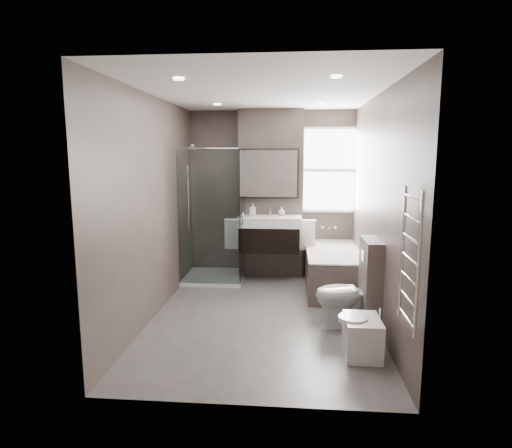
# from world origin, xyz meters

# --- Properties ---
(room) EXTENTS (2.70, 3.90, 2.70)m
(room) POSITION_xyz_m (0.00, 0.00, 1.30)
(room) COLOR #56514F
(room) RESTS_ON ground
(vanity_pier) EXTENTS (1.00, 0.25, 2.60)m
(vanity_pier) POSITION_xyz_m (0.00, 1.77, 1.30)
(vanity_pier) COLOR #4C413C
(vanity_pier) RESTS_ON ground
(vanity) EXTENTS (0.95, 0.47, 0.66)m
(vanity) POSITION_xyz_m (0.00, 1.43, 0.74)
(vanity) COLOR black
(vanity) RESTS_ON vanity_pier
(mirror_cabinet) EXTENTS (0.86, 0.08, 0.76)m
(mirror_cabinet) POSITION_xyz_m (0.00, 1.61, 1.63)
(mirror_cabinet) COLOR black
(mirror_cabinet) RESTS_ON vanity_pier
(towel_left) EXTENTS (0.24, 0.06, 0.44)m
(towel_left) POSITION_xyz_m (-0.56, 1.40, 0.72)
(towel_left) COLOR silver
(towel_left) RESTS_ON vanity_pier
(towel_right) EXTENTS (0.24, 0.06, 0.44)m
(towel_right) POSITION_xyz_m (0.56, 1.40, 0.72)
(towel_right) COLOR silver
(towel_right) RESTS_ON vanity_pier
(shower_enclosure) EXTENTS (0.90, 0.90, 2.00)m
(shower_enclosure) POSITION_xyz_m (-0.75, 1.35, 0.49)
(shower_enclosure) COLOR white
(shower_enclosure) RESTS_ON ground
(bathtub) EXTENTS (0.75, 1.60, 0.57)m
(bathtub) POSITION_xyz_m (0.92, 1.10, 0.32)
(bathtub) COLOR #4C413C
(bathtub) RESTS_ON ground
(window) EXTENTS (0.98, 0.06, 1.33)m
(window) POSITION_xyz_m (0.90, 1.88, 1.68)
(window) COLOR white
(window) RESTS_ON room
(toilet) EXTENTS (0.79, 0.55, 0.74)m
(toilet) POSITION_xyz_m (0.97, -0.25, 0.37)
(toilet) COLOR white
(toilet) RESTS_ON ground
(cistern_box) EXTENTS (0.19, 0.55, 1.00)m
(cistern_box) POSITION_xyz_m (1.21, -0.25, 0.50)
(cistern_box) COLOR #4C413C
(cistern_box) RESTS_ON ground
(bidet) EXTENTS (0.40, 0.46, 0.49)m
(bidet) POSITION_xyz_m (1.01, -0.97, 0.20)
(bidet) COLOR white
(bidet) RESTS_ON ground
(towel_radiator) EXTENTS (0.03, 0.49, 1.10)m
(towel_radiator) POSITION_xyz_m (1.25, -1.60, 1.12)
(towel_radiator) COLOR silver
(towel_radiator) RESTS_ON room
(soap_bottle_a) EXTENTS (0.09, 0.09, 0.19)m
(soap_bottle_a) POSITION_xyz_m (-0.26, 1.45, 1.10)
(soap_bottle_a) COLOR white
(soap_bottle_a) RESTS_ON vanity
(soap_bottle_b) EXTENTS (0.10, 0.10, 0.13)m
(soap_bottle_b) POSITION_xyz_m (0.17, 1.54, 1.07)
(soap_bottle_b) COLOR white
(soap_bottle_b) RESTS_ON vanity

